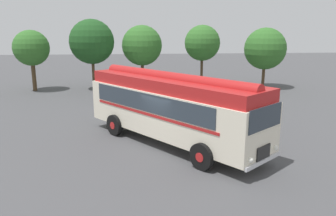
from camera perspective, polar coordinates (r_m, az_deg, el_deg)
The scene contains 10 objects.
ground_plane at distance 15.59m, azimuth -0.11°, elevation -6.85°, with size 120.00×120.00×0.00m, color #474749.
vintage_bus at distance 15.64m, azimuth 0.55°, elevation 0.47°, with size 8.14×9.45×3.49m.
car_near_left at distance 25.63m, azimuth -7.69°, elevation 3.13°, with size 2.29×4.36×1.66m.
car_mid_left at distance 26.51m, azimuth -1.86°, elevation 3.59°, with size 2.09×4.26×1.66m.
car_mid_right at distance 26.24m, azimuth 4.17°, elevation 3.46°, with size 2.33×4.37×1.66m.
tree_far_left at distance 31.75m, azimuth -22.73°, elevation 9.68°, with size 3.13×3.13×5.39m.
tree_left_of_centre at distance 30.71m, azimuth -13.26°, elevation 11.11°, with size 4.00×4.00×6.34m.
tree_centre at distance 31.54m, azimuth -4.47°, elevation 10.85°, with size 3.77×3.77×5.83m.
tree_right_of_centre at distance 30.59m, azimuth 5.88°, elevation 11.35°, with size 3.25×3.25×5.83m.
tree_far_right at distance 32.09m, azimuth 16.57°, elevation 9.77°, with size 3.86×3.86×5.60m.
Camera 1 is at (-1.36, -14.54, 5.44)m, focal length 35.00 mm.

